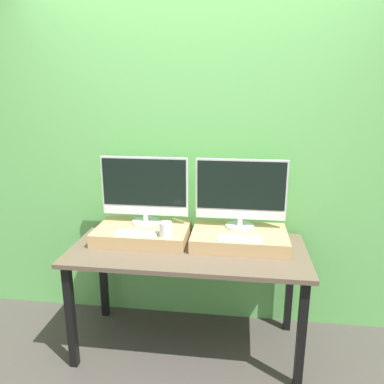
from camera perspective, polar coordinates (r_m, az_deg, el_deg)
The scene contains 10 objects.
ground_plane at distance 2.64m, azimuth -1.79°, elevation -26.96°, with size 12.00×12.00×0.00m, color #423D38.
wall_back at distance 2.76m, azimuth 0.59°, elevation 5.44°, with size 8.00×0.04×2.60m.
workbench at distance 2.55m, azimuth -0.62°, elevation -10.22°, with size 1.56×0.71×0.76m.
wooden_riser_left at distance 2.66m, azimuth -7.54°, elevation -6.22°, with size 0.64×0.42×0.09m.
monitor_left at distance 2.66m, azimuth -7.23°, elevation 0.48°, with size 0.62×0.20×0.48m.
keyboard_left at distance 2.51m, azimuth -8.42°, elevation -6.29°, with size 0.28×0.11×0.01m.
mug at distance 2.45m, azimuth -4.03°, elevation -5.68°, with size 0.08×0.08×0.10m.
wooden_riser_right at distance 2.58m, azimuth 7.22°, elevation -6.95°, with size 0.64×0.42×0.09m.
monitor_right at distance 2.57m, azimuth 7.45°, elevation -0.03°, with size 0.62×0.20×0.48m.
keyboard_right at distance 2.42m, azimuth 7.22°, elevation -7.08°, with size 0.28×0.11×0.01m.
Camera 1 is at (0.33, -1.92, 1.77)m, focal length 35.00 mm.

